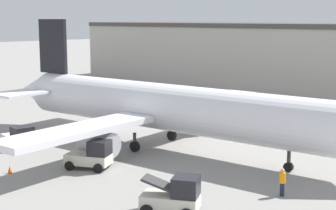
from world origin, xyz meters
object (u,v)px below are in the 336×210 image
(belt_loader_truck, at_px, (175,196))
(pushback_tug, at_px, (20,137))
(ground_crew_worker, at_px, (282,181))
(airplane, at_px, (160,107))
(baggage_tug, at_px, (92,156))
(safety_cone_far, at_px, (10,170))

(belt_loader_truck, height_order, pushback_tug, belt_loader_truck)
(ground_crew_worker, distance_m, belt_loader_truck, 7.57)
(airplane, relative_size, pushback_tug, 10.91)
(baggage_tug, bearing_deg, ground_crew_worker, -8.50)
(baggage_tug, xyz_separation_m, safety_cone_far, (-3.39, -4.92, -0.75))
(airplane, relative_size, ground_crew_worker, 21.54)
(pushback_tug, relative_size, safety_cone_far, 6.49)
(belt_loader_truck, distance_m, safety_cone_far, 14.39)
(ground_crew_worker, xyz_separation_m, baggage_tug, (-13.45, -4.73, 0.06))
(baggage_tug, bearing_deg, airplane, 69.77)
(belt_loader_truck, bearing_deg, ground_crew_worker, 39.64)
(airplane, distance_m, pushback_tug, 12.54)
(baggage_tug, distance_m, pushback_tug, 9.75)
(safety_cone_far, bearing_deg, airplane, 80.19)
(pushback_tug, bearing_deg, baggage_tug, 8.96)
(belt_loader_truck, bearing_deg, baggage_tug, 138.23)
(ground_crew_worker, distance_m, pushback_tug, 23.75)
(belt_loader_truck, relative_size, safety_cone_far, 6.70)
(belt_loader_truck, xyz_separation_m, safety_cone_far, (-14.14, -2.57, -0.83))
(pushback_tug, bearing_deg, safety_cone_far, -28.80)
(airplane, height_order, ground_crew_worker, airplane)
(safety_cone_far, bearing_deg, pushback_tug, 144.86)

